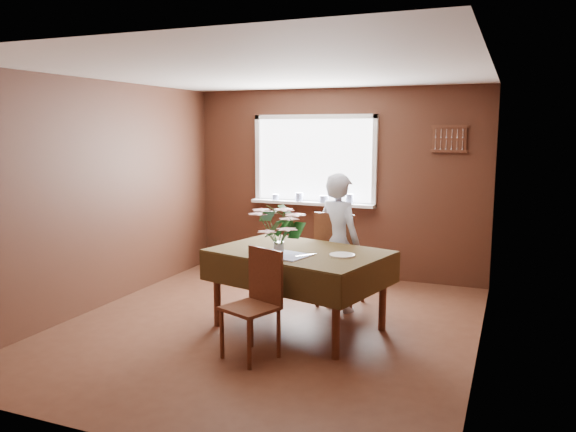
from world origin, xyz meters
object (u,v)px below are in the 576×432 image
at_px(dining_table, 299,260).
at_px(flower_bouquet, 279,226).
at_px(chair_near, 257,298).
at_px(seated_woman, 339,242).
at_px(chair_far, 338,256).

distance_m(dining_table, flower_bouquet, 0.47).
bearing_deg(dining_table, chair_near, -82.79).
bearing_deg(chair_near, flower_bouquet, 112.60).
distance_m(seated_woman, flower_bouquet, 1.07).
xyz_separation_m(chair_near, flower_bouquet, (-0.01, 0.51, 0.56)).
bearing_deg(chair_near, seated_woman, 100.73).
xyz_separation_m(seated_woman, flower_bouquet, (-0.29, -0.98, 0.32)).
height_order(chair_far, flower_bouquet, flower_bouquet).
xyz_separation_m(dining_table, seated_woman, (0.18, 0.73, 0.06)).
height_order(seated_woman, flower_bouquet, seated_woman).
relative_size(chair_far, seated_woman, 0.71).
height_order(chair_near, seated_woman, seated_woman).
xyz_separation_m(chair_far, chair_near, (-0.24, -1.58, -0.06)).
bearing_deg(flower_bouquet, chair_far, 76.52).
bearing_deg(seated_woman, chair_far, -42.12).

